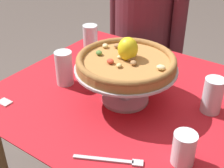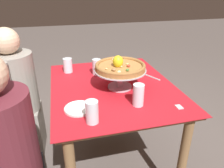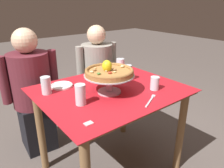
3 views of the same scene
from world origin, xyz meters
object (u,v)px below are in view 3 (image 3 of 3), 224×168
object	(u,v)px
water_glass_side_left	(80,96)
diner_right	(98,78)
pizza	(109,71)
sugar_packet	(89,123)
water_glass_back_right	(120,66)
water_glass_side_right	(127,74)
side_plate	(62,85)
water_glass_front_right	(155,84)
pizza_stand	(109,80)
water_glass_back_left	(46,87)
diner_left	(33,94)
dinner_fork	(151,100)

from	to	relation	value
water_glass_side_left	diner_right	xyz separation A→B (m)	(0.69, 0.82, -0.27)
water_glass_side_left	pizza	bearing A→B (deg)	8.68
pizza	sugar_packet	size ratio (longest dim) A/B	6.97
water_glass_back_right	sugar_packet	xyz separation A→B (m)	(-0.74, -0.61, -0.05)
water_glass_side_right	side_plate	world-z (taller)	water_glass_side_right
water_glass_front_right	pizza	bearing A→B (deg)	150.87
pizza_stand	water_glass_back_left	bearing A→B (deg)	144.74
pizza_stand	side_plate	bearing A→B (deg)	125.23
water_glass_side_right	diner_left	bearing A→B (deg)	134.91
water_glass_side_right	water_glass_back_right	xyz separation A→B (m)	(0.11, 0.22, -0.01)
pizza	dinner_fork	xyz separation A→B (m)	(0.14, -0.28, -0.16)
pizza_stand	sugar_packet	bearing A→B (deg)	-142.37
sugar_packet	diner_left	world-z (taller)	diner_left
water_glass_side_right	side_plate	bearing A→B (deg)	158.02
water_glass_back_left	pizza	bearing A→B (deg)	-35.16
water_glass_front_right	diner_right	distance (m)	0.99
water_glass_back_left	water_glass_back_right	xyz separation A→B (m)	(0.76, 0.08, -0.00)
water_glass_side_left	water_glass_front_right	bearing A→B (deg)	-12.84
pizza	water_glass_back_left	world-z (taller)	pizza
water_glass_front_right	sugar_packet	xyz separation A→B (m)	(-0.65, -0.10, -0.04)
water_glass_side_right	water_glass_back_right	distance (m)	0.25
water_glass_back_left	sugar_packet	xyz separation A→B (m)	(0.02, -0.53, -0.05)
water_glass_side_right	dinner_fork	size ratio (longest dim) A/B	0.68
diner_right	water_glass_side_right	bearing A→B (deg)	-102.05
water_glass_front_right	water_glass_back_left	size ratio (longest dim) A/B	0.79
water_glass_front_right	diner_left	bearing A→B (deg)	125.30
pizza_stand	water_glass_front_right	world-z (taller)	pizza_stand
water_glass_side_right	sugar_packet	size ratio (longest dim) A/B	2.57
water_glass_side_right	water_glass_side_left	world-z (taller)	water_glass_side_left
pizza_stand	sugar_packet	xyz separation A→B (m)	(-0.35, -0.27, -0.09)
diner_left	diner_right	size ratio (longest dim) A/B	1.03
diner_right	water_glass_side_left	bearing A→B (deg)	-129.96
side_plate	diner_right	xyz separation A→B (m)	(0.65, 0.46, -0.21)
pizza_stand	water_glass_side_left	size ratio (longest dim) A/B	2.63
side_plate	dinner_fork	bearing A→B (deg)	-58.76
pizza	water_glass_side_right	size ratio (longest dim) A/B	2.71
pizza	diner_left	size ratio (longest dim) A/B	0.30
pizza	diner_right	bearing A→B (deg)	61.45
water_glass_back_left	diner_left	xyz separation A→B (m)	(0.03, 0.47, -0.24)
pizza_stand	diner_right	distance (m)	0.94
pizza	water_glass_back_right	size ratio (longest dim) A/B	2.95
pizza_stand	pizza	size ratio (longest dim) A/B	1.04
water_glass_side_left	sugar_packet	size ratio (longest dim) A/B	2.77
pizza	sugar_packet	world-z (taller)	pizza
water_glass_side_right	dinner_fork	xyz separation A→B (m)	(-0.14, -0.40, -0.05)
water_glass_side_left	sugar_packet	bearing A→B (deg)	-110.82
pizza	pizza_stand	bearing A→B (deg)	-68.05
diner_left	diner_right	distance (m)	0.76
pizza_stand	water_glass_back_left	xyz separation A→B (m)	(-0.37, 0.26, -0.04)
pizza	water_glass_back_left	xyz separation A→B (m)	(-0.37, 0.26, -0.11)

